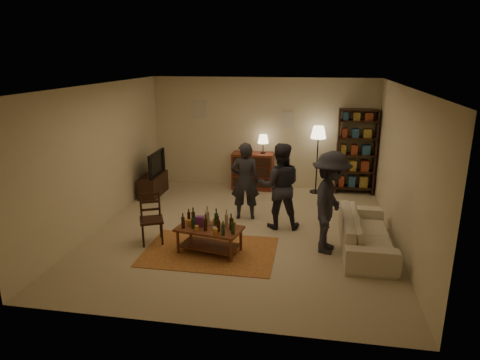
% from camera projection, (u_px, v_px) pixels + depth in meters
% --- Properties ---
extents(floor, '(6.00, 6.00, 0.00)m').
position_uv_depth(floor, '(243.00, 231.00, 8.09)').
color(floor, '#C6B793').
rests_on(floor, ground).
extents(room_shell, '(6.00, 6.00, 6.00)m').
position_uv_depth(room_shell, '(237.00, 114.00, 10.50)').
color(room_shell, beige).
rests_on(room_shell, ground).
extents(rug, '(2.20, 1.50, 0.01)m').
position_uv_depth(rug, '(210.00, 251.00, 7.25)').
color(rug, '#963A20').
rests_on(rug, ground).
extents(coffee_table, '(1.16, 0.78, 0.78)m').
position_uv_depth(coffee_table, '(209.00, 230.00, 7.14)').
color(coffee_table, brown).
rests_on(coffee_table, ground).
extents(dining_chair, '(0.53, 0.53, 0.92)m').
position_uv_depth(dining_chair, '(151.00, 216.00, 7.52)').
color(dining_chair, black).
rests_on(dining_chair, ground).
extents(tv_stand, '(0.40, 1.00, 1.06)m').
position_uv_depth(tv_stand, '(153.00, 179.00, 10.08)').
color(tv_stand, black).
rests_on(tv_stand, ground).
extents(dresser, '(1.00, 0.50, 1.36)m').
position_uv_depth(dresser, '(253.00, 170.00, 10.55)').
color(dresser, '#652D16').
rests_on(dresser, ground).
extents(bookshelf, '(0.90, 0.34, 2.02)m').
position_uv_depth(bookshelf, '(356.00, 151.00, 10.06)').
color(bookshelf, black).
rests_on(bookshelf, ground).
extents(floor_lamp, '(0.36, 0.36, 1.61)m').
position_uv_depth(floor_lamp, '(318.00, 137.00, 9.99)').
color(floor_lamp, black).
rests_on(floor_lamp, ground).
extents(sofa, '(0.81, 2.08, 0.61)m').
position_uv_depth(sofa, '(366.00, 233.00, 7.27)').
color(sofa, beige).
rests_on(sofa, ground).
extents(person_left, '(0.62, 0.45, 1.57)m').
position_uv_depth(person_left, '(245.00, 181.00, 8.53)').
color(person_left, '#212228').
rests_on(person_left, ground).
extents(person_right, '(0.87, 0.71, 1.65)m').
position_uv_depth(person_right, '(280.00, 186.00, 8.07)').
color(person_right, '#26262E').
rests_on(person_right, ground).
extents(person_by_sofa, '(0.85, 1.22, 1.73)m').
position_uv_depth(person_by_sofa, '(330.00, 203.00, 7.05)').
color(person_by_sofa, '#25252C').
rests_on(person_by_sofa, ground).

